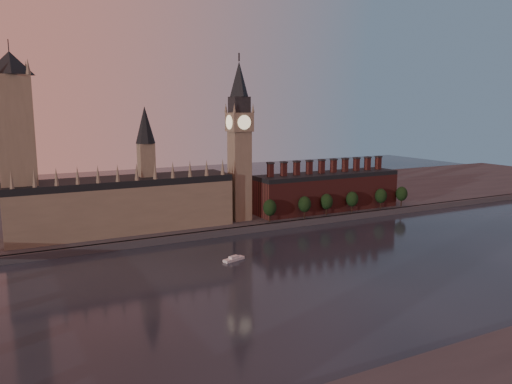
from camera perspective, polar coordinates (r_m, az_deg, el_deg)
ground at (r=235.59m, az=7.81°, el=-9.57°), size 900.00×900.00×0.00m
north_bank at (r=388.82m, az=-7.56°, el=-1.61°), size 900.00×182.00×4.00m
palace_of_westminster at (r=307.72m, az=-14.85°, el=-1.09°), size 130.00×30.30×74.00m
victoria_tower at (r=296.25m, az=-25.74°, el=5.19°), size 24.00×24.00×108.00m
big_ben at (r=323.29m, az=-1.90°, el=6.01°), size 15.00×15.00×107.00m
chimney_block at (r=363.53m, az=8.11°, el=0.13°), size 110.00×25.00×37.00m
embankment_tree_0 at (r=321.50m, az=1.59°, el=-1.80°), size 8.60×8.60×14.88m
embankment_tree_1 at (r=334.55m, az=5.58°, el=-1.40°), size 8.60×8.60×14.88m
embankment_tree_2 at (r=345.81m, az=8.07°, el=-1.09°), size 8.60×8.60×14.88m
embankment_tree_3 at (r=358.17m, az=10.93°, el=-0.80°), size 8.60×8.60×14.88m
embankment_tree_4 at (r=375.81m, az=14.08°, el=-0.43°), size 8.60×8.60×14.88m
embankment_tree_5 at (r=388.99m, az=16.30°, el=-0.20°), size 8.60×8.60×14.88m
river_boat at (r=256.90m, az=-2.55°, el=-7.63°), size 12.61×6.98×2.43m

